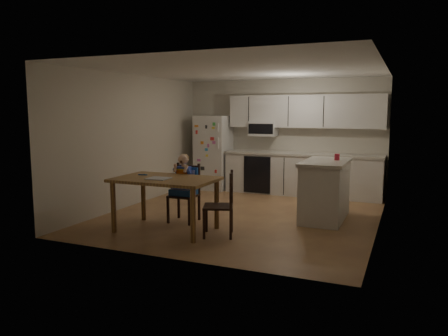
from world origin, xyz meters
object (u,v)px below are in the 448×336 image
at_px(dining_table, 165,185).
at_px(refrigerator, 213,152).
at_px(chair_booster, 185,181).
at_px(red_cup, 337,157).
at_px(chair_side, 225,200).
at_px(kitchen_island, 325,190).

bearing_deg(dining_table, refrigerator, 103.02).
bearing_deg(chair_booster, red_cup, 25.52).
distance_m(dining_table, chair_booster, 0.62).
xyz_separation_m(dining_table, chair_side, (0.94, 0.08, -0.16)).
distance_m(refrigerator, chair_booster, 3.05).
height_order(kitchen_island, chair_side, kitchen_island).
relative_size(refrigerator, dining_table, 1.12).
height_order(refrigerator, dining_table, refrigerator).
bearing_deg(chair_side, chair_booster, -139.58).
bearing_deg(refrigerator, kitchen_island, -33.04).
relative_size(kitchen_island, chair_side, 1.42).
xyz_separation_m(kitchen_island, dining_table, (-2.10, -1.65, 0.20)).
bearing_deg(chair_side, red_cup, 122.45).
xyz_separation_m(refrigerator, dining_table, (0.82, -3.55, -0.15)).
bearing_deg(kitchen_island, dining_table, -141.90).
distance_m(kitchen_island, red_cup, 0.59).
bearing_deg(kitchen_island, refrigerator, 146.96).
relative_size(refrigerator, chair_booster, 1.52).
relative_size(dining_table, chair_side, 1.59).
height_order(red_cup, dining_table, red_cup).
xyz_separation_m(red_cup, chair_side, (-1.32, -1.71, -0.51)).
bearing_deg(refrigerator, chair_side, -63.09).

